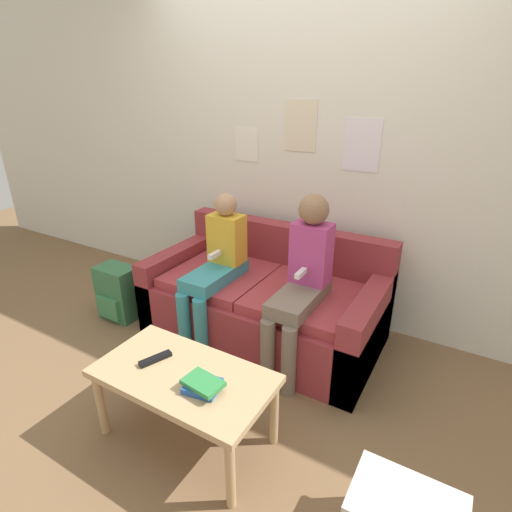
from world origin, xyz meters
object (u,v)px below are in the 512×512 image
object	(u,v)px
couch	(265,301)
tv_remote	(155,359)
coffee_table	(184,381)
person_right	(302,277)
backpack	(118,293)
person_left	(216,264)

from	to	relation	value
couch	tv_remote	bearing A→B (deg)	-93.23
coffee_table	tv_remote	world-z (taller)	tv_remote
tv_remote	person_right	bearing A→B (deg)	85.78
couch	tv_remote	xyz separation A→B (m)	(-0.06, -1.05, 0.16)
person_right	backpack	xyz separation A→B (m)	(-1.47, -0.20, -0.42)
couch	coffee_table	distance (m)	1.07
coffee_table	backpack	xyz separation A→B (m)	(-1.24, 0.67, -0.15)
tv_remote	backpack	xyz separation A→B (m)	(-1.05, 0.67, -0.22)
coffee_table	person_right	distance (m)	0.94
person_left	tv_remote	size ratio (longest dim) A/B	6.06
couch	tv_remote	world-z (taller)	couch
couch	tv_remote	size ratio (longest dim) A/B	9.55
person_left	couch	bearing A→B (deg)	35.98
couch	person_right	size ratio (longest dim) A/B	1.47
person_left	person_right	bearing A→B (deg)	1.40
person_right	person_left	bearing A→B (deg)	-178.60
coffee_table	person_left	bearing A→B (deg)	115.34
couch	tv_remote	distance (m)	1.07
person_left	backpack	world-z (taller)	person_left
couch	coffee_table	bearing A→B (deg)	-83.27
coffee_table	tv_remote	size ratio (longest dim) A/B	5.15
tv_remote	person_left	bearing A→B (deg)	126.26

